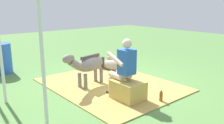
% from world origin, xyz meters
% --- Properties ---
extents(ground_plane, '(24.00, 24.00, 0.00)m').
position_xyz_m(ground_plane, '(0.00, 0.00, 0.00)').
color(ground_plane, '#568442').
extents(hay_patch, '(3.33, 2.64, 0.02)m').
position_xyz_m(hay_patch, '(-0.06, 0.19, 0.01)').
color(hay_patch, tan).
rests_on(hay_patch, ground).
extents(hay_bale, '(0.65, 0.51, 0.42)m').
position_xyz_m(hay_bale, '(-1.01, 0.51, 0.21)').
color(hay_bale, tan).
rests_on(hay_bale, ground).
extents(person_seated, '(0.67, 0.42, 1.30)m').
position_xyz_m(person_seated, '(-0.85, 0.51, 0.70)').
color(person_seated, beige).
rests_on(person_seated, ground).
extents(pony_standing, '(0.47, 1.34, 0.91)m').
position_xyz_m(pony_standing, '(0.21, 0.68, 0.55)').
color(pony_standing, slate).
rests_on(pony_standing, ground).
extents(pony_lying, '(1.35, 0.68, 0.42)m').
position_xyz_m(pony_lying, '(0.91, -0.71, 0.19)').
color(pony_lying, gray).
rests_on(pony_lying, ground).
extents(soda_bottle, '(0.07, 0.07, 0.27)m').
position_xyz_m(soda_bottle, '(-1.54, 0.07, 0.13)').
color(soda_bottle, brown).
rests_on(soda_bottle, ground).
extents(water_barrel, '(0.59, 0.59, 0.88)m').
position_xyz_m(water_barrel, '(2.80, 1.94, 0.44)').
color(water_barrel, blue).
rests_on(water_barrel, ground).
extents(tent_pole_left, '(0.06, 0.06, 2.44)m').
position_xyz_m(tent_pole_left, '(-0.94, 2.31, 1.22)').
color(tent_pole_left, silver).
rests_on(tent_pole_left, ground).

